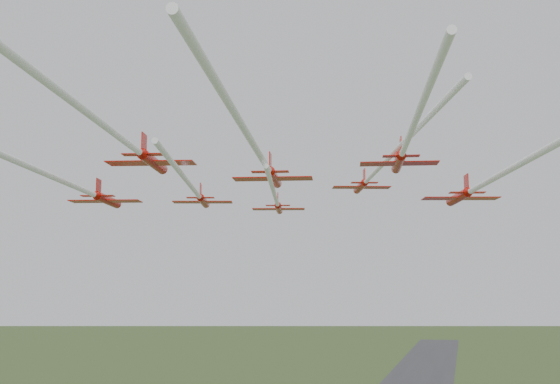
% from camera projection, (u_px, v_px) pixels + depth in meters
% --- Properties ---
extents(jet_lead, '(12.42, 41.78, 2.42)m').
position_uv_depth(jet_lead, '(276.00, 201.00, 99.84)').
color(jet_lead, '#C30D04').
extents(jet_row2_left, '(14.18, 42.75, 2.40)m').
position_uv_depth(jet_row2_left, '(195.00, 191.00, 85.52)').
color(jet_row2_left, '#C30D04').
extents(jet_row2_right, '(18.20, 53.24, 2.36)m').
position_uv_depth(jet_row2_right, '(378.00, 169.00, 82.32)').
color(jet_row2_right, '#C30D04').
extents(jet_row3_left, '(15.17, 58.54, 2.57)m').
position_uv_depth(jet_row3_left, '(62.00, 181.00, 70.53)').
color(jet_row3_left, '#C30D04').
extents(jet_row3_mid, '(13.73, 57.60, 2.87)m').
position_uv_depth(jet_row3_mid, '(261.00, 157.00, 71.78)').
color(jet_row3_mid, '#C30D04').
extents(jet_row3_right, '(14.45, 44.90, 2.71)m').
position_uv_depth(jet_row3_right, '(480.00, 186.00, 75.38)').
color(jet_row3_right, '#C30D04').
extents(jet_row4_left, '(12.61, 46.11, 2.71)m').
position_uv_depth(jet_row4_left, '(127.00, 142.00, 62.79)').
color(jet_row4_left, '#C30D04').
extents(jet_row4_right, '(10.24, 42.41, 2.39)m').
position_uv_depth(jet_row4_right, '(406.00, 144.00, 63.43)').
color(jet_row4_right, '#C30D04').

